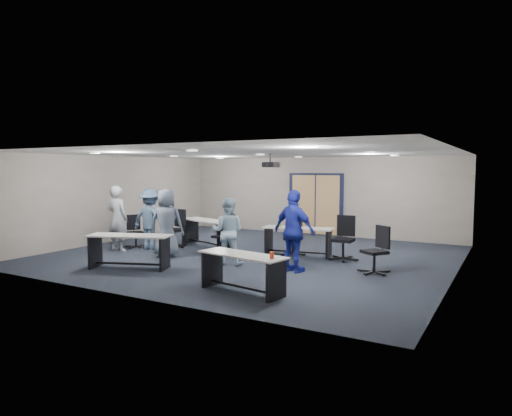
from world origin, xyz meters
The scene contains 25 objects.
floor centered at (0.00, 0.00, 0.00)m, with size 10.00×10.00×0.00m, color #1B212B.
back_wall centered at (0.00, 4.50, 1.35)m, with size 10.00×0.04×2.70m, color gray.
front_wall centered at (0.00, -4.50, 1.35)m, with size 10.00×0.04×2.70m, color gray.
left_wall centered at (-5.00, 0.00, 1.35)m, with size 0.04×9.00×2.70m, color gray.
right_wall centered at (5.00, 0.00, 1.35)m, with size 0.04×9.00×2.70m, color gray.
ceiling centered at (0.00, 0.00, 2.70)m, with size 10.00×9.00×0.04m, color silver.
double_door centered at (0.00, 4.46, 1.05)m, with size 2.00×0.07×2.20m.
exit_sign centered at (-1.60, 4.44, 2.45)m, with size 0.32×0.07×0.18m.
ceiling_projector centered at (0.30, 0.50, 2.40)m, with size 0.35×0.32×0.37m.
ceiling_can_lights centered at (0.00, 0.25, 2.67)m, with size 6.24×5.74×0.02m, color white, non-canonical shape.
table_front_left centered at (-1.63, -2.77, 0.53)m, with size 2.01×1.27×0.77m.
table_front_right centered at (1.71, -3.25, 0.49)m, with size 1.85×0.89×0.84m.
table_back_left centered at (-1.86, 0.59, 0.54)m, with size 2.04×1.19×0.79m.
table_back_right centered at (1.10, 0.56, 0.52)m, with size 1.92×0.89×1.03m.
chair_back_a centered at (-2.60, -0.01, 0.55)m, with size 0.69×0.69×1.10m, color black, non-canonical shape.
chair_back_b centered at (-0.97, 0.02, 0.47)m, with size 0.59×0.59×0.93m, color black, non-canonical shape.
chair_back_c centered at (0.97, 0.55, 0.49)m, with size 0.62×0.62×0.99m, color black, non-canonical shape.
chair_back_d centered at (2.34, 0.56, 0.56)m, with size 0.70×0.70×1.12m, color black, non-canonical shape.
chair_loose_left centered at (-3.53, -0.63, 0.48)m, with size 0.60×0.60×0.95m, color black, non-canonical shape.
chair_loose_right centered at (3.42, -0.52, 0.52)m, with size 0.66×0.66×1.04m, color black, non-canonical shape.
person_gray centered at (-3.56, -1.29, 0.92)m, with size 0.67×0.44×1.83m, color gray.
person_plaid centered at (-1.81, -1.26, 0.89)m, with size 0.87×0.56×1.78m, color #505C6E.
person_lightblue centered at (0.10, -1.29, 0.80)m, with size 0.78×0.61×1.60m, color #A5C3DB.
person_navy centered at (1.82, -1.23, 0.92)m, with size 1.07×0.45×1.83m, color #1B2396.
person_back centered at (-2.97, -0.62, 0.87)m, with size 1.12×0.64×1.73m, color #415976.
Camera 1 is at (6.02, -10.34, 2.27)m, focal length 32.00 mm.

